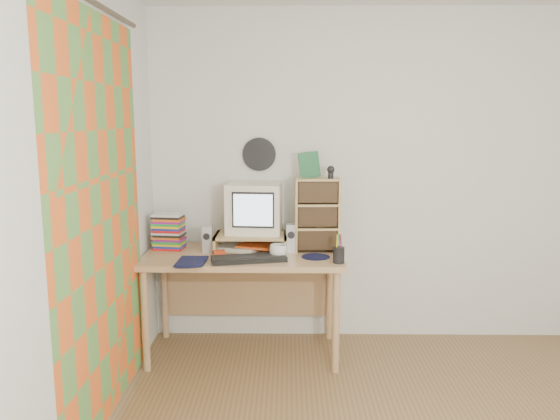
{
  "coord_description": "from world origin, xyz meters",
  "views": [
    {
      "loc": [
        -0.71,
        -2.38,
        1.7
      ],
      "look_at": [
        -0.77,
        1.33,
        1.07
      ],
      "focal_mm": 35.0,
      "sensor_mm": 36.0,
      "label": 1
    }
  ],
  "objects_px": {
    "desk": "(244,269)",
    "keyboard": "(249,259)",
    "cd_rack": "(317,215)",
    "dvd_stack": "(169,229)",
    "diary": "(178,260)",
    "mug": "(278,252)",
    "crt_monitor": "(254,208)"
  },
  "relations": [
    {
      "from": "desk",
      "to": "cd_rack",
      "type": "relative_size",
      "value": 2.64
    },
    {
      "from": "mug",
      "to": "diary",
      "type": "height_order",
      "value": "mug"
    },
    {
      "from": "mug",
      "to": "crt_monitor",
      "type": "bearing_deg",
      "value": 122.42
    },
    {
      "from": "desk",
      "to": "mug",
      "type": "relative_size",
      "value": 11.29
    },
    {
      "from": "mug",
      "to": "diary",
      "type": "bearing_deg",
      "value": -168.96
    },
    {
      "from": "crt_monitor",
      "to": "dvd_stack",
      "type": "bearing_deg",
      "value": -174.07
    },
    {
      "from": "desk",
      "to": "dvd_stack",
      "type": "height_order",
      "value": "dvd_stack"
    },
    {
      "from": "dvd_stack",
      "to": "cd_rack",
      "type": "height_order",
      "value": "cd_rack"
    },
    {
      "from": "crt_monitor",
      "to": "mug",
      "type": "distance_m",
      "value": 0.42
    },
    {
      "from": "desk",
      "to": "diary",
      "type": "height_order",
      "value": "diary"
    },
    {
      "from": "desk",
      "to": "cd_rack",
      "type": "xyz_separation_m",
      "value": [
        0.53,
        0.03,
        0.4
      ]
    },
    {
      "from": "desk",
      "to": "dvd_stack",
      "type": "relative_size",
      "value": 4.71
    },
    {
      "from": "diary",
      "to": "crt_monitor",
      "type": "bearing_deg",
      "value": 41.57
    },
    {
      "from": "crt_monitor",
      "to": "dvd_stack",
      "type": "relative_size",
      "value": 1.29
    },
    {
      "from": "desk",
      "to": "crt_monitor",
      "type": "height_order",
      "value": "crt_monitor"
    },
    {
      "from": "dvd_stack",
      "to": "diary",
      "type": "xyz_separation_m",
      "value": [
        0.14,
        -0.4,
        -0.13
      ]
    },
    {
      "from": "desk",
      "to": "mug",
      "type": "height_order",
      "value": "mug"
    },
    {
      "from": "keyboard",
      "to": "cd_rack",
      "type": "xyz_separation_m",
      "value": [
        0.47,
        0.3,
        0.25
      ]
    },
    {
      "from": "dvd_stack",
      "to": "desk",
      "type": "bearing_deg",
      "value": 0.14
    },
    {
      "from": "dvd_stack",
      "to": "diary",
      "type": "height_order",
      "value": "dvd_stack"
    },
    {
      "from": "desk",
      "to": "cd_rack",
      "type": "bearing_deg",
      "value": 3.52
    },
    {
      "from": "crt_monitor",
      "to": "diary",
      "type": "height_order",
      "value": "crt_monitor"
    },
    {
      "from": "crt_monitor",
      "to": "keyboard",
      "type": "height_order",
      "value": "crt_monitor"
    },
    {
      "from": "desk",
      "to": "dvd_stack",
      "type": "distance_m",
      "value": 0.63
    },
    {
      "from": "crt_monitor",
      "to": "desk",
      "type": "bearing_deg",
      "value": -125.52
    },
    {
      "from": "dvd_stack",
      "to": "keyboard",
      "type": "bearing_deg",
      "value": -21.62
    },
    {
      "from": "dvd_stack",
      "to": "mug",
      "type": "relative_size",
      "value": 2.4
    },
    {
      "from": "dvd_stack",
      "to": "cd_rack",
      "type": "bearing_deg",
      "value": 5.25
    },
    {
      "from": "dvd_stack",
      "to": "diary",
      "type": "bearing_deg",
      "value": -63.2
    },
    {
      "from": "cd_rack",
      "to": "diary",
      "type": "height_order",
      "value": "cd_rack"
    },
    {
      "from": "desk",
      "to": "keyboard",
      "type": "relative_size",
      "value": 2.81
    },
    {
      "from": "desk",
      "to": "keyboard",
      "type": "distance_m",
      "value": 0.31
    }
  ]
}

